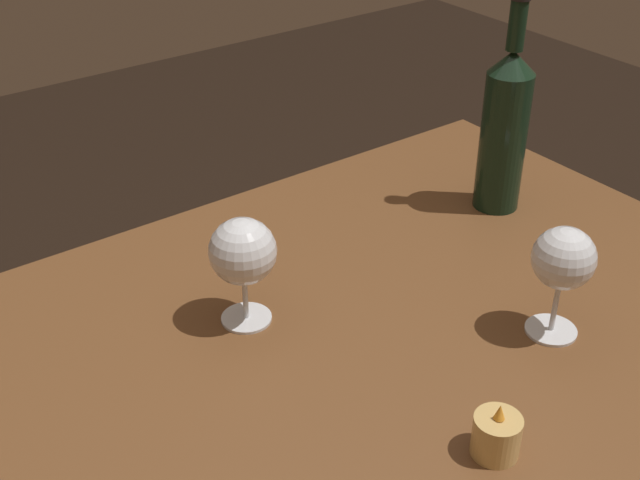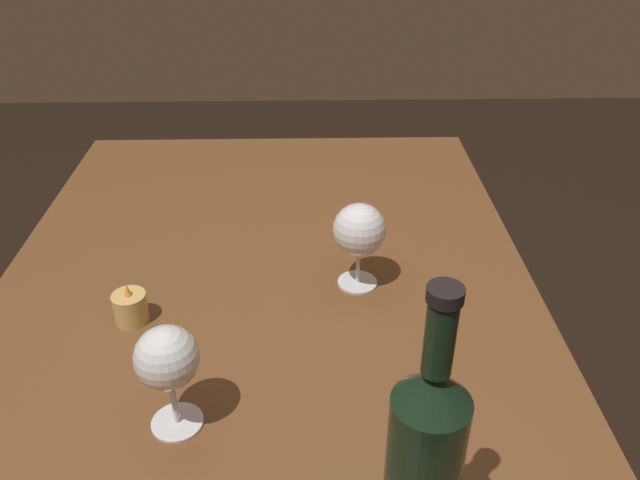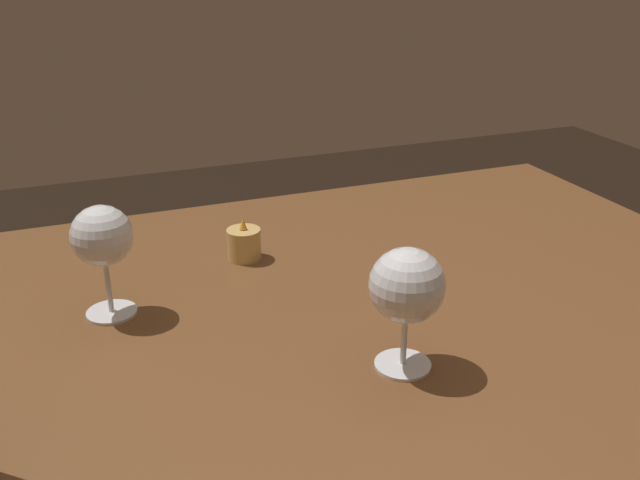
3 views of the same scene
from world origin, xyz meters
TOP-DOWN VIEW (x-y plane):
  - dining_table at (0.00, 0.00)m, footprint 1.30×0.90m
  - wine_glass_left at (0.03, -0.15)m, footprint 0.09×0.09m
  - wine_glass_right at (-0.27, 0.10)m, footprint 0.08×0.08m
  - wine_bottle at (-0.45, -0.18)m, footprint 0.07×0.07m
  - votive_candle at (-0.06, 0.20)m, footprint 0.05×0.05m

SIDE VIEW (x-z plane):
  - dining_table at x=0.00m, z-range 0.28..1.02m
  - votive_candle at x=-0.06m, z-range 0.73..0.80m
  - wine_glass_left at x=0.03m, z-range 0.77..0.92m
  - wine_glass_right at x=-0.27m, z-range 0.77..0.92m
  - wine_bottle at x=-0.45m, z-range 0.70..1.05m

